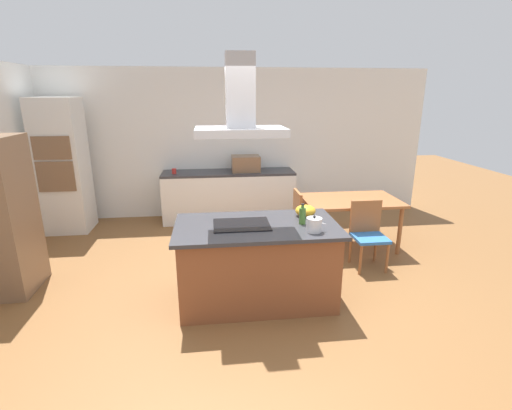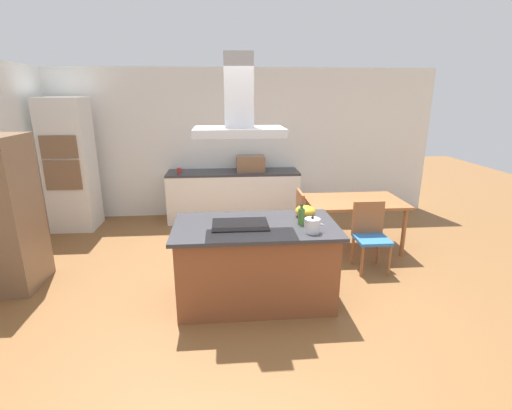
% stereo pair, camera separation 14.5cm
% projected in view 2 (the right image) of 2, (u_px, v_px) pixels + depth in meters
% --- Properties ---
extents(ground, '(16.00, 16.00, 0.00)m').
position_uv_depth(ground, '(247.00, 247.00, 5.71)').
color(ground, brown).
extents(wall_back, '(7.20, 0.10, 2.70)m').
position_uv_depth(wall_back, '(241.00, 144.00, 6.99)').
color(wall_back, white).
rests_on(wall_back, ground).
extents(kitchen_island, '(1.76, 0.98, 0.90)m').
position_uv_depth(kitchen_island, '(255.00, 262.00, 4.15)').
color(kitchen_island, brown).
rests_on(kitchen_island, ground).
extents(cooktop, '(0.60, 0.44, 0.01)m').
position_uv_depth(cooktop, '(240.00, 224.00, 4.01)').
color(cooktop, black).
rests_on(cooktop, kitchen_island).
extents(tea_kettle, '(0.21, 0.16, 0.17)m').
position_uv_depth(tea_kettle, '(312.00, 225.00, 3.78)').
color(tea_kettle, silver).
rests_on(tea_kettle, kitchen_island).
extents(olive_oil_bottle, '(0.07, 0.07, 0.22)m').
position_uv_depth(olive_oil_bottle, '(301.00, 216.00, 4.00)').
color(olive_oil_bottle, '#47722D').
rests_on(olive_oil_bottle, kitchen_island).
extents(mixing_bowl, '(0.23, 0.23, 0.13)m').
position_uv_depth(mixing_bowl, '(305.00, 211.00, 4.27)').
color(mixing_bowl, gold).
rests_on(mixing_bowl, kitchen_island).
extents(back_counter, '(2.37, 0.62, 0.90)m').
position_uv_depth(back_counter, '(234.00, 195.00, 6.89)').
color(back_counter, silver).
rests_on(back_counter, ground).
extents(countertop_microwave, '(0.50, 0.38, 0.28)m').
position_uv_depth(countertop_microwave, '(250.00, 164.00, 6.74)').
color(countertop_microwave, brown).
rests_on(countertop_microwave, back_counter).
extents(coffee_mug_red, '(0.08, 0.08, 0.09)m').
position_uv_depth(coffee_mug_red, '(179.00, 171.00, 6.60)').
color(coffee_mug_red, red).
rests_on(coffee_mug_red, back_counter).
extents(wall_oven_stack, '(0.70, 0.66, 2.20)m').
position_uv_depth(wall_oven_stack, '(70.00, 165.00, 6.25)').
color(wall_oven_stack, silver).
rests_on(wall_oven_stack, ground).
extents(dining_table, '(1.40, 0.90, 0.75)m').
position_uv_depth(dining_table, '(354.00, 205.00, 5.52)').
color(dining_table, '#995B33').
rests_on(dining_table, ground).
extents(chair_at_left_end, '(0.42, 0.42, 0.89)m').
position_uv_depth(chair_at_left_end, '(293.00, 217.00, 5.49)').
color(chair_at_left_end, '#2D6BB7').
rests_on(chair_at_left_end, ground).
extents(chair_facing_island, '(0.42, 0.42, 0.89)m').
position_uv_depth(chair_facing_island, '(370.00, 231.00, 4.93)').
color(chair_facing_island, '#2D6BB7').
rests_on(chair_facing_island, ground).
extents(range_hood, '(0.90, 0.55, 0.78)m').
position_uv_depth(range_hood, '(239.00, 110.00, 3.66)').
color(range_hood, '#ADADB2').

